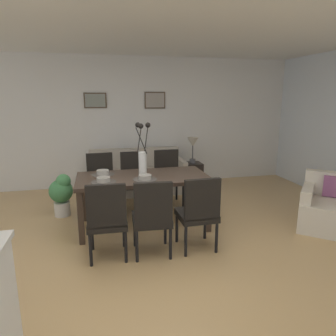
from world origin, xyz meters
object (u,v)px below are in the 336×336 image
(armchair, at_px, (332,209))
(framed_picture_left, at_px, (95,100))
(centerpiece_vase, at_px, (143,156))
(table_lamp, at_px, (193,144))
(dining_chair_far_left, at_px, (152,214))
(dining_chair_mid_left, at_px, (199,210))
(sofa, at_px, (137,177))
(dining_chair_near_right, at_px, (101,179))
(dining_chair_mid_right, at_px, (168,174))
(bowl_near_right, at_px, (103,172))
(dining_chair_near_left, at_px, (107,217))
(dining_table, at_px, (143,181))
(potted_plant, at_px, (62,193))
(bowl_near_left, at_px, (103,179))
(bowl_far_left, at_px, (145,177))
(side_table, at_px, (192,175))
(framed_picture_center, at_px, (155,100))
(dining_chair_far_right, at_px, (134,177))

(armchair, xyz_separation_m, framed_picture_left, (-3.16, 2.86, 1.46))
(centerpiece_vase, relative_size, table_lamp, 1.44)
(dining_chair_far_left, xyz_separation_m, dining_chair_mid_left, (0.56, 0.01, 0.00))
(sofa, relative_size, framed_picture_left, 4.16)
(framed_picture_left, bearing_deg, dining_chair_near_right, -89.05)
(dining_chair_mid_right, relative_size, armchair, 0.81)
(dining_chair_mid_left, relative_size, armchair, 0.81)
(bowl_near_right, bearing_deg, dining_chair_near_left, -89.39)
(dining_table, distance_m, potted_plant, 1.38)
(centerpiece_vase, relative_size, bowl_near_left, 4.32)
(dining_chair_near_left, distance_m, bowl_far_left, 0.87)
(side_table, xyz_separation_m, armchair, (1.33, -2.31, 0.03))
(dining_chair_near_left, height_order, potted_plant, dining_chair_near_left)
(dining_table, distance_m, side_table, 2.10)
(dining_table, xyz_separation_m, armchair, (2.57, -0.67, -0.38))
(bowl_far_left, xyz_separation_m, table_lamp, (1.24, 1.84, 0.11))
(centerpiece_vase, relative_size, framed_picture_left, 1.70)
(dining_chair_mid_left, xyz_separation_m, table_lamp, (0.71, 2.51, 0.38))
(dining_chair_far_left, distance_m, framed_picture_center, 3.36)
(dining_chair_far_right, relative_size, potted_plant, 1.37)
(dining_chair_mid_left, relative_size, bowl_far_left, 5.41)
(dining_chair_near_left, height_order, bowl_far_left, dining_chair_near_left)
(dining_chair_mid_left, height_order, potted_plant, dining_chair_mid_left)
(dining_chair_far_left, xyz_separation_m, framed_picture_left, (-0.57, 3.06, 1.23))
(framed_picture_left, bearing_deg, potted_plant, -110.78)
(dining_chair_near_right, height_order, dining_chair_mid_right, same)
(dining_chair_far_right, height_order, framed_picture_center, framed_picture_center)
(table_lamp, xyz_separation_m, armchair, (1.33, -2.31, -0.61))
(dining_chair_far_right, bearing_deg, dining_chair_near_left, -106.81)
(sofa, relative_size, framed_picture_center, 4.23)
(bowl_near_left, bearing_deg, bowl_near_right, 90.00)
(side_table, distance_m, armchair, 2.66)
(dining_chair_far_left, height_order, armchair, dining_chair_far_left)
(dining_chair_near_right, relative_size, armchair, 0.81)
(bowl_near_left, xyz_separation_m, side_table, (1.78, 1.84, -0.52))
(dining_chair_near_right, xyz_separation_m, framed_picture_left, (-0.02, 1.37, 1.23))
(table_lamp, bearing_deg, dining_table, -127.06)
(dining_table, bearing_deg, table_lamp, 52.94)
(potted_plant, bearing_deg, table_lamp, 22.00)
(side_table, bearing_deg, dining_chair_near_left, -125.50)
(armchair, bearing_deg, bowl_far_left, 169.67)
(centerpiece_vase, xyz_separation_m, framed_picture_center, (0.59, 2.19, 0.72))
(dining_chair_near_left, distance_m, framed_picture_left, 3.27)
(potted_plant, bearing_deg, armchair, -19.68)
(dining_chair_near_right, xyz_separation_m, bowl_near_right, (0.03, -0.62, 0.27))
(side_table, bearing_deg, bowl_near_right, -140.96)
(bowl_far_left, height_order, side_table, bowl_far_left)
(dining_chair_near_left, height_order, table_lamp, table_lamp)
(dining_chair_far_left, bearing_deg, centerpiece_vase, 88.30)
(dining_chair_far_left, relative_size, framed_picture_left, 2.12)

